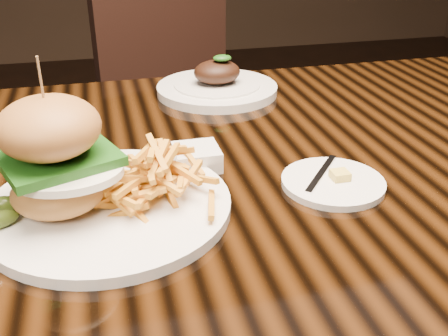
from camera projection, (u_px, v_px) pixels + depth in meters
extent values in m
cube|color=black|center=(209.00, 170.00, 0.84)|extent=(1.60, 0.90, 0.04)
cube|color=black|center=(432.00, 197.00, 1.51)|extent=(0.06, 0.06, 0.71)
cylinder|color=silver|center=(109.00, 206.00, 0.69)|extent=(0.32, 0.32, 0.01)
ellipsoid|color=olive|center=(59.00, 191.00, 0.66)|extent=(0.12, 0.12, 0.05)
ellipsoid|color=silver|center=(68.00, 173.00, 0.63)|extent=(0.13, 0.11, 0.01)
ellipsoid|color=orange|center=(90.00, 169.00, 0.63)|extent=(0.03, 0.03, 0.01)
cube|color=#235D17|center=(54.00, 160.00, 0.64)|extent=(0.17, 0.16, 0.01)
ellipsoid|color=brown|center=(48.00, 127.00, 0.62)|extent=(0.12, 0.12, 0.07)
cylinder|color=olive|center=(44.00, 97.00, 0.60)|extent=(0.00, 0.00, 0.10)
ellipsoid|color=#2B3E10|center=(1.00, 204.00, 0.66)|extent=(0.05, 0.02, 0.02)
cylinder|color=silver|center=(333.00, 183.00, 0.75)|extent=(0.15, 0.15, 0.01)
cube|color=gold|center=(340.00, 175.00, 0.75)|extent=(0.02, 0.02, 0.01)
cube|color=silver|center=(321.00, 173.00, 0.76)|extent=(0.09, 0.10, 0.00)
cube|color=silver|center=(197.00, 157.00, 0.80)|extent=(0.08, 0.08, 0.03)
cylinder|color=silver|center=(217.00, 89.00, 1.11)|extent=(0.25, 0.25, 0.02)
cylinder|color=silver|center=(217.00, 88.00, 1.11)|extent=(0.18, 0.18, 0.02)
ellipsoid|color=black|center=(217.00, 72.00, 1.09)|extent=(0.10, 0.08, 0.05)
ellipsoid|color=#235D17|center=(222.00, 58.00, 1.07)|extent=(0.04, 0.03, 0.01)
cube|color=black|center=(194.00, 133.00, 1.69)|extent=(0.57, 0.57, 0.06)
cube|color=black|center=(162.00, 42.00, 1.73)|extent=(0.45, 0.18, 0.50)
cylinder|color=black|center=(170.00, 237.00, 1.56)|extent=(0.04, 0.04, 0.45)
cylinder|color=black|center=(274.00, 203.00, 1.73)|extent=(0.04, 0.04, 0.45)
cylinder|color=black|center=(123.00, 184.00, 1.85)|extent=(0.04, 0.04, 0.45)
cylinder|color=black|center=(216.00, 160.00, 2.02)|extent=(0.04, 0.04, 0.45)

